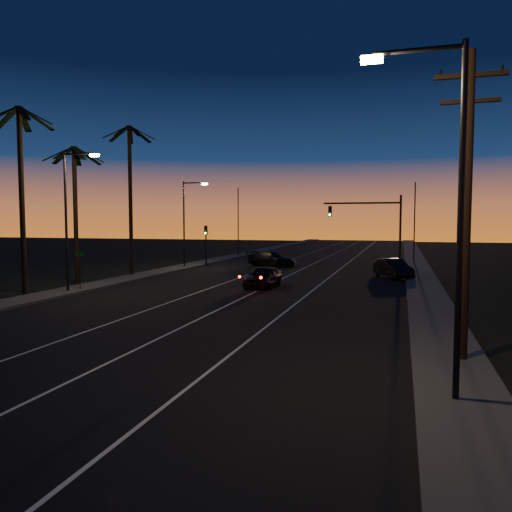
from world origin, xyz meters
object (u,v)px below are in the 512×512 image
(signal_mast, at_px, (374,219))
(lead_car, at_px, (263,277))
(utility_pole, at_px, (467,200))
(cross_car, at_px, (271,259))
(right_car, at_px, (393,268))

(signal_mast, height_order, lead_car, signal_mast)
(signal_mast, bearing_deg, lead_car, -116.32)
(utility_pole, relative_size, cross_car, 1.79)
(signal_mast, height_order, right_car, signal_mast)
(right_car, bearing_deg, signal_mast, 109.24)
(utility_pole, relative_size, right_car, 2.00)
(signal_mast, xyz_separation_m, right_car, (1.86, -5.34, -3.99))
(signal_mast, relative_size, right_car, 1.42)
(utility_pole, relative_size, signal_mast, 1.41)
(lead_car, bearing_deg, signal_mast, 63.68)
(lead_car, relative_size, cross_car, 0.88)
(right_car, distance_m, cross_car, 14.28)
(utility_pole, height_order, lead_car, utility_pole)
(utility_pole, distance_m, lead_car, 20.28)
(lead_car, height_order, right_car, right_car)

